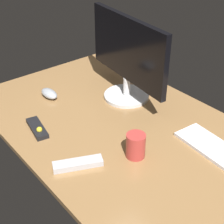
% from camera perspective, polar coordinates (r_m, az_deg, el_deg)
% --- Properties ---
extents(desk, '(1.40, 0.84, 0.02)m').
position_cam_1_polar(desk, '(1.45, 1.94, -2.92)').
color(desk, olive).
rests_on(desk, ground).
extents(monitor, '(0.52, 0.21, 0.39)m').
position_cam_1_polar(monitor, '(1.57, 2.56, 9.08)').
color(monitor, silver).
rests_on(monitor, desk).
extents(keyboard, '(0.39, 0.15, 0.01)m').
position_cam_1_polar(keyboard, '(1.36, 17.62, -6.55)').
color(keyboard, white).
rests_on(keyboard, desk).
extents(computer_mouse, '(0.11, 0.06, 0.04)m').
position_cam_1_polar(computer_mouse, '(1.68, -10.32, 3.01)').
color(computer_mouse, '#999EA5').
rests_on(computer_mouse, desk).
extents(media_remote, '(0.16, 0.08, 0.03)m').
position_cam_1_polar(media_remote, '(1.46, -12.22, -2.64)').
color(media_remote, black).
rests_on(media_remote, desk).
extents(tv_remote, '(0.12, 0.18, 0.02)m').
position_cam_1_polar(tv_remote, '(1.25, -5.65, -8.51)').
color(tv_remote, '#B7B7BC').
rests_on(tv_remote, desk).
extents(coffee_mug, '(0.07, 0.07, 0.10)m').
position_cam_1_polar(coffee_mug, '(1.27, 3.92, -5.54)').
color(coffee_mug, '#B23833').
rests_on(coffee_mug, desk).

